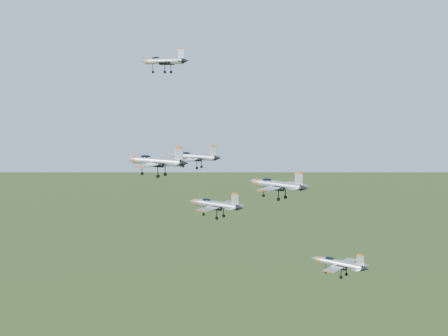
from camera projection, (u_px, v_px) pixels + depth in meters
The scene contains 6 objects.
jet_lead at pixel (163, 61), 133.78m from camera, with size 12.80×10.51×3.43m.
jet_left_high at pixel (194, 156), 117.84m from camera, with size 11.04×9.18×2.95m.
jet_right_high at pixel (155, 161), 104.50m from camera, with size 12.65×10.46×3.38m.
jet_left_low at pixel (276, 184), 118.66m from camera, with size 13.68×11.40×3.65m.
jet_right_low at pixel (215, 204), 108.41m from camera, with size 11.59×9.59×3.10m.
jet_trail at pixel (338, 263), 108.93m from camera, with size 11.32×9.43×3.02m.
Camera 1 is at (67.18, -100.11, 157.68)m, focal length 50.00 mm.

